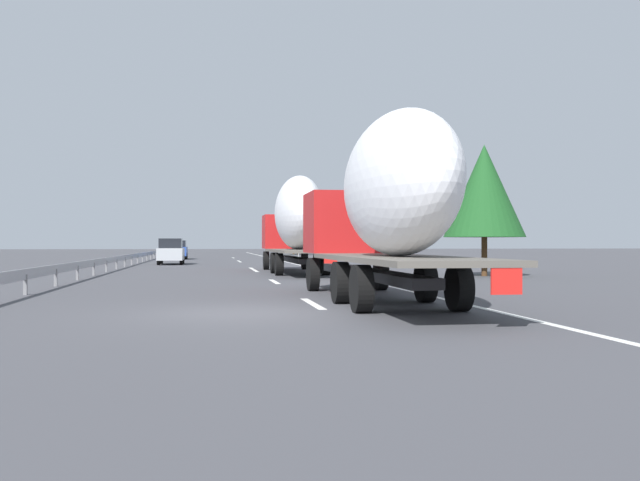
% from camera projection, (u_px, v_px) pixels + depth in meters
% --- Properties ---
extents(ground_plane, '(260.00, 260.00, 0.00)m').
position_uv_depth(ground_plane, '(218.00, 262.00, 54.58)').
color(ground_plane, '#424247').
extents(lane_stripe_0, '(3.20, 0.20, 0.01)m').
position_uv_depth(lane_stripe_0, '(313.00, 304.00, 17.34)').
color(lane_stripe_0, white).
rests_on(lane_stripe_0, ground_plane).
extents(lane_stripe_1, '(3.20, 0.20, 0.01)m').
position_uv_depth(lane_stripe_1, '(274.00, 282.00, 27.31)').
color(lane_stripe_1, white).
rests_on(lane_stripe_1, ground_plane).
extents(lane_stripe_2, '(3.20, 0.20, 0.01)m').
position_uv_depth(lane_stripe_2, '(256.00, 271.00, 38.15)').
color(lane_stripe_2, white).
rests_on(lane_stripe_2, ground_plane).
extents(lane_stripe_3, '(3.20, 0.20, 0.01)m').
position_uv_depth(lane_stripe_3, '(252.00, 268.00, 41.50)').
color(lane_stripe_3, white).
rests_on(lane_stripe_3, ground_plane).
extents(lane_stripe_4, '(3.20, 0.20, 0.01)m').
position_uv_depth(lane_stripe_4, '(240.00, 262.00, 56.79)').
color(lane_stripe_4, white).
rests_on(lane_stripe_4, ground_plane).
extents(lane_stripe_5, '(3.20, 0.20, 0.01)m').
position_uv_depth(lane_stripe_5, '(239.00, 261.00, 59.30)').
color(lane_stripe_5, white).
rests_on(lane_stripe_5, ground_plane).
extents(lane_stripe_6, '(3.20, 0.20, 0.01)m').
position_uv_depth(lane_stripe_6, '(233.00, 258.00, 72.14)').
color(lane_stripe_6, white).
rests_on(lane_stripe_6, ground_plane).
extents(edge_line_right, '(110.00, 0.20, 0.01)m').
position_uv_depth(edge_line_right, '(281.00, 261.00, 60.38)').
color(edge_line_right, white).
rests_on(edge_line_right, ground_plane).
extents(truck_lead, '(13.58, 2.55, 4.79)m').
position_uv_depth(truck_lead, '(296.00, 220.00, 35.17)').
color(truck_lead, '#B21919').
rests_on(truck_lead, ground_plane).
extents(truck_trailing, '(12.93, 2.55, 4.55)m').
position_uv_depth(truck_trailing, '(385.00, 201.00, 17.43)').
color(truck_trailing, '#B21919').
rests_on(truck_trailing, ground_plane).
extents(car_silver_hatch, '(4.72, 1.76, 1.83)m').
position_uv_depth(car_silver_hatch, '(171.00, 251.00, 49.64)').
color(car_silver_hatch, '#ADB2B7').
rests_on(car_silver_hatch, ground_plane).
extents(car_blue_sedan, '(4.71, 1.81, 1.77)m').
position_uv_depth(car_blue_sedan, '(177.00, 250.00, 65.83)').
color(car_blue_sedan, '#28479E').
rests_on(car_blue_sedan, ground_plane).
extents(road_sign, '(0.10, 0.90, 3.17)m').
position_uv_depth(road_sign, '(299.00, 235.00, 58.29)').
color(road_sign, gray).
rests_on(road_sign, ground_plane).
extents(tree_0, '(3.71, 3.71, 6.03)m').
position_uv_depth(tree_0, '(484.00, 191.00, 31.97)').
color(tree_0, '#472D19').
rests_on(tree_0, ground_plane).
extents(tree_1, '(2.80, 2.80, 7.29)m').
position_uv_depth(tree_1, '(294.00, 222.00, 96.82)').
color(tree_1, '#472D19').
rests_on(tree_1, ground_plane).
extents(tree_2, '(3.59, 3.59, 6.15)m').
position_uv_depth(tree_2, '(298.00, 226.00, 92.06)').
color(tree_2, '#472D19').
rests_on(tree_2, ground_plane).
extents(guardrail_median, '(94.00, 0.10, 0.76)m').
position_uv_depth(guardrail_median, '(143.00, 255.00, 56.59)').
color(guardrail_median, '#9EA0A5').
rests_on(guardrail_median, ground_plane).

